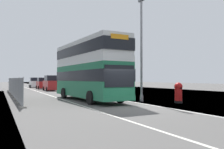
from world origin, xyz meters
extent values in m
cube|color=#565451|center=(0.00, 0.00, -0.05)|extent=(140.00, 280.00, 0.10)
cube|color=#B2AFA8|center=(2.21, 0.00, 0.00)|extent=(0.24, 196.00, 0.01)
cube|color=silver|center=(-2.29, 0.00, 0.00)|extent=(0.16, 168.00, 0.01)
cube|color=#1E6B47|center=(-0.49, 6.47, 1.69)|extent=(3.11, 10.66, 2.69)
cube|color=silver|center=(-0.49, 6.47, 3.24)|extent=(3.11, 10.66, 0.40)
cube|color=silver|center=(-0.49, 6.47, 4.23)|extent=(3.08, 10.55, 1.59)
cube|color=black|center=(-0.49, 6.47, 2.10)|extent=(3.14, 10.76, 0.86)
cube|color=black|center=(-0.49, 6.47, 4.23)|extent=(3.13, 10.71, 0.87)
cube|color=black|center=(-0.16, 1.20, 2.03)|extent=(2.27, 0.20, 1.48)
cube|color=orange|center=(-0.16, 1.20, 4.67)|extent=(1.36, 0.14, 0.32)
cube|color=#1E6B47|center=(-0.49, 6.47, 0.53)|extent=(3.14, 10.76, 0.36)
cylinder|color=black|center=(-1.52, 3.14, 0.50)|extent=(0.36, 1.02, 1.00)
cylinder|color=black|center=(0.95, 3.29, 0.50)|extent=(0.36, 1.02, 1.00)
cylinder|color=black|center=(-1.90, 9.28, 0.50)|extent=(0.36, 1.02, 1.00)
cylinder|color=black|center=(0.57, 9.43, 0.50)|extent=(0.36, 1.02, 1.00)
cylinder|color=gray|center=(3.13, 3.69, 4.12)|extent=(0.18, 0.18, 8.24)
cube|color=slate|center=(3.13, 3.69, 8.36)|extent=(0.20, 0.70, 0.20)
cylinder|color=gray|center=(3.13, 3.69, 0.25)|extent=(0.29, 0.29, 0.50)
cylinder|color=black|center=(4.93, 1.31, 0.09)|extent=(0.60, 0.60, 0.18)
cylinder|color=#B71414|center=(4.93, 1.31, 0.72)|extent=(0.55, 0.55, 1.08)
sphere|color=#B71414|center=(4.93, 1.31, 1.26)|extent=(0.62, 0.62, 0.62)
cube|color=black|center=(4.93, 1.02, 1.12)|extent=(0.22, 0.03, 0.07)
cube|color=orange|center=(3.40, 6.75, 0.97)|extent=(1.90, 0.41, 0.20)
cube|color=white|center=(3.40, 6.75, 0.65)|extent=(1.90, 0.41, 0.20)
cube|color=orange|center=(2.56, 6.60, 0.49)|extent=(0.08, 0.08, 0.97)
cube|color=black|center=(2.56, 6.60, 0.04)|extent=(0.21, 0.46, 0.08)
cube|color=orange|center=(4.25, 6.89, 0.49)|extent=(0.08, 0.08, 0.97)
cube|color=black|center=(4.25, 6.89, 0.04)|extent=(0.21, 0.46, 0.08)
cube|color=#A8AAAD|center=(-6.07, 4.65, 0.98)|extent=(0.04, 3.26, 1.87)
cube|color=#A8AAAD|center=(-6.07, 8.05, 0.98)|extent=(0.04, 3.26, 1.87)
cube|color=#A8AAAD|center=(-6.07, 11.45, 0.98)|extent=(0.04, 3.26, 1.87)
cube|color=#A8AAAD|center=(-6.07, 14.85, 0.98)|extent=(0.04, 3.26, 1.87)
cube|color=#A8AAAD|center=(-6.07, 18.25, 0.98)|extent=(0.04, 3.26, 1.87)
cube|color=#A8AAAD|center=(-6.07, 21.65, 0.98)|extent=(0.04, 3.26, 1.87)
cube|color=#A8AAAD|center=(-6.07, 25.05, 0.98)|extent=(0.04, 3.26, 1.87)
cylinder|color=#939699|center=(-6.07, 2.95, 0.98)|extent=(0.06, 0.06, 1.97)
cube|color=gray|center=(-6.07, 2.95, 0.06)|extent=(0.44, 0.20, 0.12)
cylinder|color=#939699|center=(-6.07, 6.35, 0.98)|extent=(0.06, 0.06, 1.97)
cube|color=gray|center=(-6.07, 6.35, 0.06)|extent=(0.44, 0.20, 0.12)
cylinder|color=#939699|center=(-6.07, 9.75, 0.98)|extent=(0.06, 0.06, 1.97)
cube|color=gray|center=(-6.07, 9.75, 0.06)|extent=(0.44, 0.20, 0.12)
cylinder|color=#939699|center=(-6.07, 13.15, 0.98)|extent=(0.06, 0.06, 1.97)
cube|color=gray|center=(-6.07, 13.15, 0.06)|extent=(0.44, 0.20, 0.12)
cylinder|color=#939699|center=(-6.07, 16.55, 0.98)|extent=(0.06, 0.06, 1.97)
cube|color=gray|center=(-6.07, 16.55, 0.06)|extent=(0.44, 0.20, 0.12)
cylinder|color=#939699|center=(-6.07, 19.95, 0.98)|extent=(0.06, 0.06, 1.97)
cube|color=gray|center=(-6.07, 19.95, 0.06)|extent=(0.44, 0.20, 0.12)
cylinder|color=#939699|center=(-6.07, 23.35, 0.98)|extent=(0.06, 0.06, 1.97)
cube|color=gray|center=(-6.07, 23.35, 0.06)|extent=(0.44, 0.20, 0.12)
cylinder|color=#939699|center=(-6.07, 26.75, 0.98)|extent=(0.06, 0.06, 1.97)
cube|color=gray|center=(-6.07, 26.75, 0.06)|extent=(0.44, 0.20, 0.12)
cube|color=maroon|center=(-0.05, 25.19, 0.87)|extent=(1.71, 4.57, 1.39)
cube|color=black|center=(-0.05, 25.19, 1.98)|extent=(1.57, 2.51, 0.82)
cylinder|color=black|center=(0.81, 26.60, 0.30)|extent=(0.20, 0.60, 0.60)
cylinder|color=black|center=(-0.90, 26.60, 0.30)|extent=(0.20, 0.60, 0.60)
cylinder|color=black|center=(0.81, 23.77, 0.30)|extent=(0.20, 0.60, 0.60)
cylinder|color=black|center=(-0.90, 23.77, 0.30)|extent=(0.20, 0.60, 0.60)
cube|color=maroon|center=(-0.07, 32.64, 0.78)|extent=(1.84, 4.11, 1.20)
cube|color=black|center=(-0.07, 32.64, 1.74)|extent=(1.69, 2.26, 0.71)
cylinder|color=black|center=(0.85, 33.92, 0.30)|extent=(0.20, 0.60, 0.60)
cylinder|color=black|center=(-0.99, 33.92, 0.30)|extent=(0.20, 0.60, 0.60)
cylinder|color=black|center=(0.85, 31.37, 0.30)|extent=(0.20, 0.60, 0.60)
cylinder|color=black|center=(-0.99, 31.37, 0.30)|extent=(0.20, 0.60, 0.60)
cube|color=silver|center=(-0.56, 40.52, 0.79)|extent=(1.70, 3.89, 1.22)
cube|color=black|center=(-0.56, 40.52, 1.77)|extent=(1.57, 2.14, 0.73)
cylinder|color=black|center=(0.29, 41.73, 0.30)|extent=(0.20, 0.60, 0.60)
cylinder|color=black|center=(-1.41, 41.73, 0.30)|extent=(0.20, 0.60, 0.60)
cylinder|color=black|center=(0.29, 39.31, 0.30)|extent=(0.20, 0.60, 0.60)
cylinder|color=black|center=(-1.41, 39.31, 0.30)|extent=(0.20, 0.60, 0.60)
camera|label=1|loc=(-7.45, -12.92, 1.84)|focal=38.24mm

